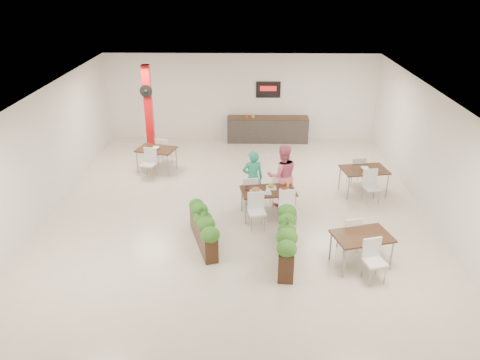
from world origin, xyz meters
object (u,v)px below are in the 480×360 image
object	(u,v)px
service_counter	(268,129)
diner_man	(253,178)
diner_woman	(282,176)
planter_right	(287,239)
red_column	(149,113)
planter_left	(203,225)
side_table_b	(364,173)
side_table_a	(156,152)
main_table	(268,194)
side_table_c	(362,240)

from	to	relation	value
service_counter	diner_man	size ratio (longest dim) A/B	1.89
diner_woman	planter_right	world-z (taller)	diner_woman
red_column	planter_left	distance (m)	5.92
red_column	side_table_b	size ratio (longest dim) A/B	1.92
diner_man	side_table_a	xyz separation A→B (m)	(-3.06, 2.32, -0.16)
planter_left	side_table_a	bearing A→B (deg)	113.33
service_counter	diner_man	distance (m)	5.22
main_table	side_table_c	bearing A→B (deg)	-48.29
diner_man	side_table_c	bearing A→B (deg)	120.23
diner_woman	planter_left	xyz separation A→B (m)	(-1.98, -2.05, -0.37)
diner_man	side_table_c	size ratio (longest dim) A/B	0.95
diner_man	diner_woman	distance (m)	0.80
side_table_c	planter_right	bearing A→B (deg)	156.64
diner_man	diner_woman	world-z (taller)	diner_woman
diner_woman	side_table_b	bearing A→B (deg)	-170.93
service_counter	red_column	bearing A→B (deg)	-155.00
red_column	service_counter	world-z (taller)	red_column
planter_right	side_table_a	distance (m)	6.24
main_table	diner_woman	world-z (taller)	diner_woman
planter_right	side_table_a	bearing A→B (deg)	127.53
planter_left	planter_right	xyz separation A→B (m)	(1.92, -0.58, 0.00)
red_column	diner_man	bearing A→B (deg)	-44.19
side_table_c	diner_man	bearing A→B (deg)	114.08
main_table	planter_right	world-z (taller)	planter_right
service_counter	diner_woman	size ratio (longest dim) A/B	1.71
planter_left	red_column	bearing A→B (deg)	112.62
side_table_b	side_table_c	xyz separation A→B (m)	(-0.85, -3.64, -0.01)
side_table_a	side_table_c	xyz separation A→B (m)	(5.40, -5.17, -0.00)
service_counter	planter_right	size ratio (longest dim) A/B	1.46
red_column	diner_man	xyz separation A→B (m)	(3.41, -3.31, -0.85)
main_table	diner_woman	bearing A→B (deg)	58.08
service_counter	side_table_a	bearing A→B (deg)	-141.98
diner_man	planter_right	bearing A→B (deg)	96.52
diner_woman	side_table_c	distance (m)	3.25
diner_woman	planter_left	bearing A→B (deg)	36.79
service_counter	side_table_a	world-z (taller)	service_counter
planter_right	side_table_a	xyz separation A→B (m)	(-3.80, 4.95, 0.12)
side_table_b	planter_left	bearing A→B (deg)	-156.60
side_table_a	planter_right	bearing A→B (deg)	-37.71
red_column	side_table_c	world-z (taller)	red_column
planter_left	service_counter	bearing A→B (deg)	76.28
red_column	diner_woman	size ratio (longest dim) A/B	1.82
diner_man	side_table_a	world-z (taller)	diner_man
main_table	side_table_b	size ratio (longest dim) A/B	1.08
diner_man	planter_right	size ratio (longest dim) A/B	0.77
service_counter	diner_man	bearing A→B (deg)	-96.48
service_counter	planter_right	world-z (taller)	service_counter
diner_man	diner_woman	size ratio (longest dim) A/B	0.90
service_counter	side_table_b	size ratio (longest dim) A/B	1.80
diner_woman	red_column	bearing A→B (deg)	-47.44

